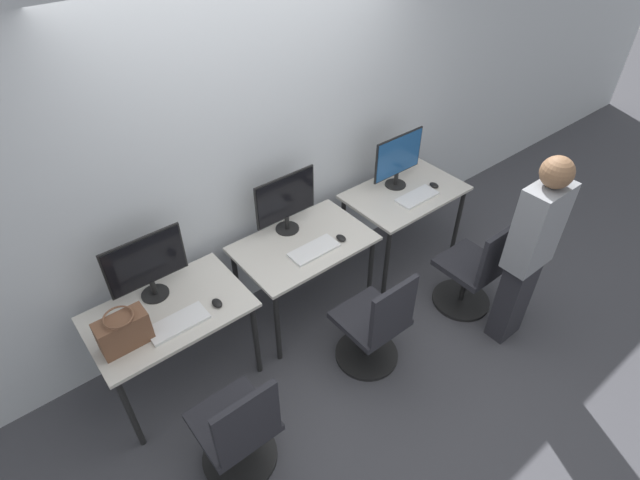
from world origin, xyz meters
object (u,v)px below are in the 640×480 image
object	(u,v)px
keyboard_center	(314,250)
mouse_right	(434,185)
monitor_right	(398,158)
mouse_center	(341,238)
keyboard_left	(178,323)
keyboard_right	(417,197)
monitor_left	(147,265)
handbag	(124,331)
monitor_center	(286,201)
office_chair_right	(474,274)
office_chair_left	(239,434)
mouse_left	(217,303)
office_chair_center	(374,328)
person_right	(530,249)

from	to	relation	value
keyboard_center	mouse_right	distance (m)	1.35
monitor_right	mouse_center	bearing A→B (deg)	-162.27
keyboard_left	keyboard_right	size ratio (longest dim) A/B	1.00
keyboard_left	monitor_left	bearing A→B (deg)	90.00
keyboard_left	mouse_right	xyz separation A→B (m)	(2.45, 0.04, 0.01)
handbag	monitor_left	bearing A→B (deg)	43.22
keyboard_left	keyboard_center	world-z (taller)	same
monitor_center	handbag	world-z (taller)	monitor_center
monitor_left	mouse_center	bearing A→B (deg)	-14.17
monitor_left	keyboard_left	xyz separation A→B (m)	(0.00, -0.34, -0.26)
office_chair_right	monitor_left	bearing A→B (deg)	155.35
monitor_center	monitor_left	bearing A→B (deg)	-178.87
mouse_right	mouse_center	bearing A→B (deg)	-177.63
office_chair_left	mouse_center	size ratio (longest dim) A/B	9.88
keyboard_center	keyboard_right	xyz separation A→B (m)	(1.10, -0.00, 0.00)
mouse_left	mouse_center	world-z (taller)	same
monitor_left	mouse_center	distance (m)	1.41
monitor_center	handbag	distance (m)	1.45
monitor_left	office_chair_center	xyz separation A→B (m)	(1.17, -0.92, -0.63)
office_chair_left	person_right	distance (m)	2.29
office_chair_left	office_chair_center	distance (m)	1.19
mouse_left	handbag	world-z (taller)	handbag
monitor_center	handbag	xyz separation A→B (m)	(-1.41, -0.31, -0.15)
keyboard_right	mouse_center	bearing A→B (deg)	-178.70
keyboard_left	office_chair_right	world-z (taller)	office_chair_right
keyboard_right	office_chair_center	bearing A→B (deg)	-149.75
mouse_left	monitor_center	xyz separation A→B (m)	(0.83, 0.36, 0.25)
keyboard_right	person_right	size ratio (longest dim) A/B	0.24
mouse_center	handbag	bearing A→B (deg)	178.18
keyboard_center	handbag	xyz separation A→B (m)	(-1.41, 0.03, 0.11)
person_right	mouse_left	bearing A→B (deg)	151.72
mouse_left	office_chair_left	xyz separation A→B (m)	(-0.29, -0.66, -0.38)
monitor_left	monitor_center	bearing A→B (deg)	1.13
office_chair_left	office_chair_right	world-z (taller)	same
mouse_center	office_chair_center	bearing A→B (deg)	-106.39
office_chair_left	office_chair_center	world-z (taller)	same
keyboard_center	monitor_right	distance (m)	1.16
mouse_right	handbag	world-z (taller)	handbag
keyboard_right	office_chair_right	size ratio (longest dim) A/B	0.43
mouse_right	handbag	distance (m)	2.76
office_chair_center	keyboard_right	bearing A→B (deg)	30.25
monitor_right	mouse_left	bearing A→B (deg)	-171.79
keyboard_center	office_chair_right	bearing A→B (deg)	-32.39
mouse_left	person_right	bearing A→B (deg)	-28.28
office_chair_left	monitor_center	xyz separation A→B (m)	(1.12, 1.03, 0.63)
monitor_left	keyboard_center	world-z (taller)	monitor_left
monitor_left	office_chair_right	xyz separation A→B (m)	(2.19, -1.01, -0.63)
monitor_right	mouse_right	world-z (taller)	monitor_right
office_chair_right	handbag	bearing A→B (deg)	163.93
handbag	office_chair_right	bearing A→B (deg)	-16.07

